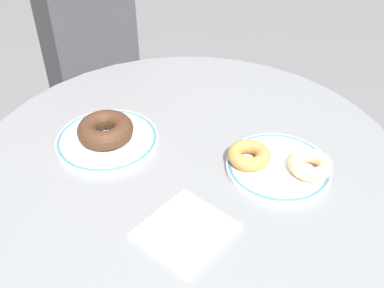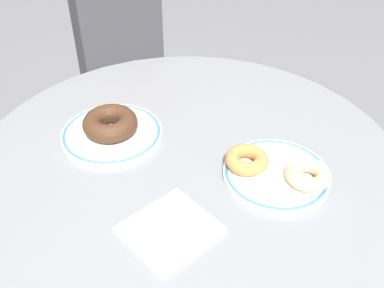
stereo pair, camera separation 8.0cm
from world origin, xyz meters
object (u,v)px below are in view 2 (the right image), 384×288
at_px(donut_glazed, 308,175).
at_px(plate_left, 113,133).
at_px(plate_right, 276,174).
at_px(donut_old_fashioned, 247,160).
at_px(cafe_table, 187,238).
at_px(paper_napkin, 170,230).
at_px(donut_chocolate, 109,125).

bearing_deg(donut_glazed, plate_left, -176.30).
distance_m(plate_right, donut_old_fashioned, 0.05).
xyz_separation_m(cafe_table, donut_glazed, (0.21, 0.03, 0.24)).
bearing_deg(paper_napkin, donut_glazed, 49.37).
xyz_separation_m(plate_right, paper_napkin, (-0.11, -0.18, -0.00)).
bearing_deg(cafe_table, donut_chocolate, -178.22).
xyz_separation_m(plate_left, plate_right, (0.31, 0.02, -0.00)).
bearing_deg(cafe_table, donut_glazed, 7.07).
height_order(plate_right, paper_napkin, plate_right).
height_order(plate_right, donut_old_fashioned, donut_old_fashioned).
bearing_deg(donut_old_fashioned, donut_chocolate, -174.94).
bearing_deg(plate_right, donut_chocolate, -174.52).
bearing_deg(cafe_table, plate_left, 179.17).
xyz_separation_m(donut_chocolate, donut_old_fashioned, (0.26, 0.02, -0.01)).
xyz_separation_m(cafe_table, plate_left, (-0.16, 0.00, 0.22)).
relative_size(cafe_table, paper_napkin, 6.21).
bearing_deg(plate_left, donut_chocolate, -97.30).
height_order(donut_glazed, donut_old_fashioned, same).
bearing_deg(plate_left, paper_napkin, -37.70).
relative_size(plate_left, plate_right, 1.05).
height_order(plate_left, paper_napkin, plate_left).
distance_m(cafe_table, donut_glazed, 0.32).
height_order(cafe_table, donut_old_fashioned, donut_old_fashioned).
xyz_separation_m(donut_glazed, paper_napkin, (-0.16, -0.18, -0.02)).
height_order(plate_left, donut_old_fashioned, donut_old_fashioned).
xyz_separation_m(plate_right, donut_chocolate, (-0.31, -0.03, 0.02)).
relative_size(plate_left, donut_chocolate, 1.84).
relative_size(cafe_table, donut_chocolate, 7.59).
bearing_deg(paper_napkin, cafe_table, 107.81).
distance_m(plate_right, donut_chocolate, 0.32).
relative_size(donut_glazed, paper_napkin, 0.59).
xyz_separation_m(cafe_table, donut_chocolate, (-0.16, -0.00, 0.24)).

